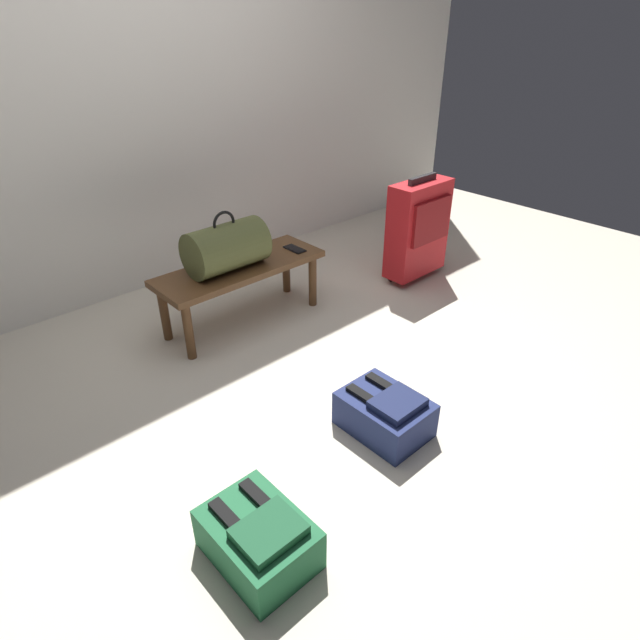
% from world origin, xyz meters
% --- Properties ---
extents(ground_plane, '(6.60, 6.60, 0.00)m').
position_xyz_m(ground_plane, '(0.00, 0.00, 0.00)').
color(ground_plane, beige).
extents(back_wall, '(6.00, 0.10, 2.80)m').
position_xyz_m(back_wall, '(0.00, 1.60, 1.40)').
color(back_wall, silver).
rests_on(back_wall, ground).
extents(bench, '(1.00, 0.36, 0.37)m').
position_xyz_m(bench, '(0.07, 0.73, 0.31)').
color(bench, brown).
rests_on(bench, ground).
extents(duffel_bag_olive, '(0.44, 0.26, 0.34)m').
position_xyz_m(duffel_bag_olive, '(-0.01, 0.73, 0.50)').
color(duffel_bag_olive, '#51562D').
rests_on(duffel_bag_olive, bench).
extents(cell_phone, '(0.07, 0.14, 0.01)m').
position_xyz_m(cell_phone, '(0.45, 0.69, 0.37)').
color(cell_phone, black).
rests_on(cell_phone, bench).
extents(suitcase_upright_red, '(0.45, 0.21, 0.72)m').
position_xyz_m(suitcase_upright_red, '(1.29, 0.41, 0.37)').
color(suitcase_upright_red, red).
rests_on(suitcase_upright_red, ground).
extents(backpack_navy, '(0.28, 0.38, 0.21)m').
position_xyz_m(backpack_navy, '(-0.03, -0.49, 0.09)').
color(backpack_navy, navy).
rests_on(backpack_navy, ground).
extents(backpack_green, '(0.28, 0.38, 0.21)m').
position_xyz_m(backpack_green, '(-0.83, -0.62, 0.09)').
color(backpack_green, '#1E6038').
rests_on(backpack_green, ground).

